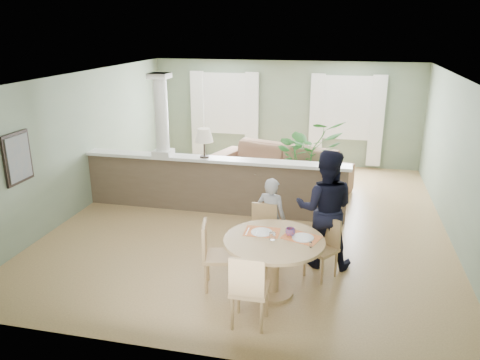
% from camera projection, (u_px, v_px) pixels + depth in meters
% --- Properties ---
extents(ground, '(8.00, 8.00, 0.00)m').
position_uv_depth(ground, '(255.00, 219.00, 9.03)').
color(ground, tan).
rests_on(ground, ground).
extents(room_shell, '(7.02, 8.02, 2.71)m').
position_uv_depth(room_shell, '(261.00, 120.00, 9.05)').
color(room_shell, gray).
rests_on(room_shell, ground).
extents(pony_wall, '(5.32, 0.38, 2.70)m').
position_uv_depth(pony_wall, '(208.00, 177.00, 9.20)').
color(pony_wall, brown).
rests_on(pony_wall, ground).
extents(sofa, '(3.42, 2.18, 0.93)m').
position_uv_depth(sofa, '(278.00, 168.00, 10.64)').
color(sofa, brown).
rests_on(sofa, ground).
extents(houseplant, '(1.95, 1.88, 1.66)m').
position_uv_depth(houseplant, '(307.00, 156.00, 10.25)').
color(houseplant, '#2C6B2B').
rests_on(houseplant, ground).
extents(dining_table, '(1.36, 1.36, 0.93)m').
position_uv_depth(dining_table, '(274.00, 250.00, 6.32)').
color(dining_table, tan).
rests_on(dining_table, ground).
extents(chair_far_boy, '(0.43, 0.43, 0.92)m').
position_uv_depth(chair_far_boy, '(263.00, 231.00, 7.27)').
color(chair_far_boy, tan).
rests_on(chair_far_boy, ground).
extents(chair_far_man, '(0.56, 0.56, 0.89)m').
position_uv_depth(chair_far_man, '(324.00, 245.00, 6.86)').
color(chair_far_man, tan).
rests_on(chair_far_man, ground).
extents(chair_near, '(0.45, 0.45, 0.99)m').
position_uv_depth(chair_near, '(249.00, 288.00, 5.63)').
color(chair_near, tan).
rests_on(chair_near, ground).
extents(chair_side, '(0.53, 0.53, 0.98)m').
position_uv_depth(chair_side, '(214.00, 252.00, 6.52)').
color(chair_side, tan).
rests_on(chair_side, ground).
extents(child_person, '(0.54, 0.42, 1.32)m').
position_uv_depth(child_person, '(271.00, 218.00, 7.39)').
color(child_person, '#97969B').
rests_on(child_person, ground).
extents(man_person, '(0.90, 0.70, 1.84)m').
position_uv_depth(man_person, '(325.00, 209.00, 7.04)').
color(man_person, black).
rests_on(man_person, ground).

